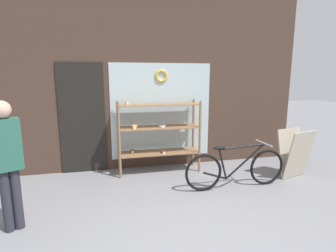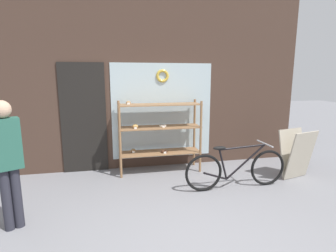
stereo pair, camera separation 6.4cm
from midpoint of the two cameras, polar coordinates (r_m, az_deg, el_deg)
ground_plane at (r=3.20m, az=4.69°, el=-24.42°), size 30.00×30.00×0.00m
storefront_facade at (r=5.27m, az=-4.42°, el=9.41°), size 6.28×0.13×3.52m
display_case at (r=5.03m, az=-2.53°, el=-0.96°), size 1.57×0.44×1.39m
bicycle at (r=4.54m, az=14.11°, el=-8.92°), size 1.77×0.46×0.75m
sandwich_board at (r=5.34m, az=25.60°, el=-5.43°), size 0.66×0.51×0.89m
pedestrian at (r=3.60m, az=-32.13°, el=-5.72°), size 0.37×0.30×1.58m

